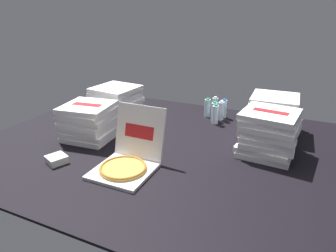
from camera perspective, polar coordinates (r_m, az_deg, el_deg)
The scene contains 13 objects.
ground_plane at distance 2.60m, azimuth -0.36°, elevation -3.92°, with size 3.20×2.40×0.02m, color black.
open_pizza_box at distance 2.23m, azimuth -7.65°, elevation -6.09°, with size 0.41×0.53×0.43m.
pizza_stack_center_far at distance 2.98m, azimuth 19.38°, elevation 2.19°, with size 0.45×0.45×0.36m.
pizza_stack_left_mid at distance 3.16m, azimuth -9.86°, elevation 4.27°, with size 0.46×0.45×0.36m.
pizza_stack_center_near at distance 2.78m, azimuth -14.83°, elevation 0.88°, with size 0.48×0.47×0.32m.
pizza_stack_right_far at distance 2.52m, azimuth 18.75°, elevation -1.28°, with size 0.47×0.47×0.36m.
water_bottle_0 at distance 3.19m, azimuth 10.13°, elevation 2.88°, with size 0.06×0.06×0.21m.
water_bottle_1 at distance 3.26m, azimuth 7.55°, elevation 3.48°, with size 0.06×0.06×0.21m.
water_bottle_2 at distance 3.26m, azimuth 10.65°, elevation 3.28°, with size 0.06×0.06×0.21m.
water_bottle_3 at distance 3.33m, azimuth 8.99°, elevation 3.77°, with size 0.06×0.06×0.21m.
water_bottle_4 at distance 3.16m, azimuth 8.83°, elevation 2.76°, with size 0.06×0.06×0.21m.
water_bottle_5 at distance 3.07m, azimuth 9.06°, elevation 2.20°, with size 0.06×0.06×0.21m.
napkin_pile at distance 2.46m, azimuth -20.59°, elevation -6.01°, with size 0.14×0.14×0.06m, color white.
Camera 1 is at (0.99, -2.12, 1.13)m, focal length 31.76 mm.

